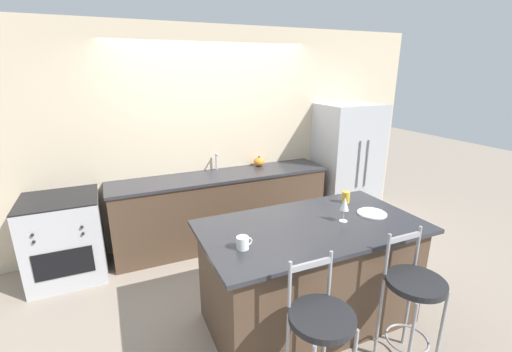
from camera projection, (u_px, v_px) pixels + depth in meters
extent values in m
plane|color=gray|center=(233.00, 252.00, 4.27)|extent=(18.00, 18.00, 0.00)
cube|color=beige|center=(213.00, 137.00, 4.42)|extent=(6.00, 0.07, 2.70)
cube|color=#4C3828|center=(223.00, 209.00, 4.44)|extent=(2.70, 0.59, 0.89)
cube|color=#2D2D33|center=(222.00, 175.00, 4.30)|extent=(2.74, 0.62, 0.03)
cube|color=black|center=(222.00, 174.00, 4.29)|extent=(0.56, 0.32, 0.01)
cylinder|color=#ADAFB5|center=(216.00, 162.00, 4.43)|extent=(0.02, 0.02, 0.22)
cylinder|color=#ADAFB5|center=(218.00, 155.00, 4.35)|extent=(0.02, 0.12, 0.02)
cube|color=#4C3828|center=(310.00, 275.00, 3.02)|extent=(1.76, 0.91, 0.90)
cube|color=#2D2D33|center=(312.00, 227.00, 2.88)|extent=(1.88, 1.03, 0.03)
cube|color=#ADAFB5|center=(346.00, 164.00, 4.99)|extent=(0.86, 0.67, 1.73)
cylinder|color=#939399|center=(359.00, 164.00, 4.64)|extent=(0.02, 0.02, 0.66)
cylinder|color=#939399|center=(367.00, 163.00, 4.69)|extent=(0.02, 0.02, 0.66)
cube|color=#B7B7BC|center=(65.00, 238.00, 3.67)|extent=(0.75, 0.70, 0.90)
cube|color=black|center=(64.00, 264.00, 3.39)|extent=(0.54, 0.01, 0.29)
cube|color=black|center=(58.00, 199.00, 3.53)|extent=(0.75, 0.70, 0.02)
cylinder|color=black|center=(32.00, 235.00, 3.20)|extent=(0.03, 0.02, 0.03)
cylinder|color=black|center=(82.00, 227.00, 3.36)|extent=(0.03, 0.02, 0.03)
cylinder|color=black|center=(34.00, 242.00, 3.22)|extent=(0.03, 0.02, 0.03)
cylinder|color=black|center=(83.00, 234.00, 3.38)|extent=(0.03, 0.02, 0.03)
cylinder|color=#99999E|center=(325.00, 342.00, 2.41)|extent=(0.02, 0.02, 0.70)
cylinder|color=#232326|center=(322.00, 318.00, 2.11)|extent=(0.42, 0.42, 0.04)
cylinder|color=#99999E|center=(290.00, 285.00, 2.13)|extent=(0.02, 0.02, 0.33)
cylinder|color=#99999E|center=(330.00, 273.00, 2.24)|extent=(0.02, 0.02, 0.33)
cube|color=#99999E|center=(311.00, 265.00, 2.15)|extent=(0.30, 0.02, 0.04)
cylinder|color=#99999E|center=(410.00, 346.00, 2.38)|extent=(0.02, 0.02, 0.70)
cylinder|color=#99999E|center=(441.00, 333.00, 2.49)|extent=(0.02, 0.02, 0.70)
cylinder|color=#99999E|center=(379.00, 318.00, 2.64)|extent=(0.02, 0.02, 0.70)
cylinder|color=#99999E|center=(408.00, 308.00, 2.76)|extent=(0.02, 0.02, 0.70)
torus|color=#99999E|center=(407.00, 339.00, 2.60)|extent=(0.32, 0.32, 0.02)
cylinder|color=#232326|center=(416.00, 283.00, 2.45)|extent=(0.42, 0.42, 0.04)
cylinder|color=#99999E|center=(387.00, 254.00, 2.47)|extent=(0.02, 0.02, 0.33)
cylinder|color=#99999E|center=(418.00, 246.00, 2.59)|extent=(0.02, 0.02, 0.33)
cube|color=#99999E|center=(405.00, 237.00, 2.50)|extent=(0.30, 0.02, 0.04)
cylinder|color=white|center=(372.00, 213.00, 3.08)|extent=(0.26, 0.26, 0.01)
torus|color=white|center=(372.00, 213.00, 3.08)|extent=(0.25, 0.25, 0.01)
cylinder|color=white|center=(343.00, 221.00, 2.94)|extent=(0.07, 0.07, 0.00)
cylinder|color=white|center=(344.00, 215.00, 2.93)|extent=(0.01, 0.01, 0.10)
cone|color=white|center=(345.00, 204.00, 2.89)|extent=(0.08, 0.08, 0.12)
cylinder|color=white|center=(243.00, 243.00, 2.48)|extent=(0.09, 0.09, 0.09)
torus|color=white|center=(248.00, 241.00, 2.50)|extent=(0.06, 0.01, 0.06)
cylinder|color=gold|center=(346.00, 197.00, 3.33)|extent=(0.08, 0.08, 0.11)
ellipsoid|color=orange|center=(259.00, 162.00, 4.62)|extent=(0.15, 0.15, 0.12)
cylinder|color=brown|center=(259.00, 157.00, 4.60)|extent=(0.02, 0.02, 0.02)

